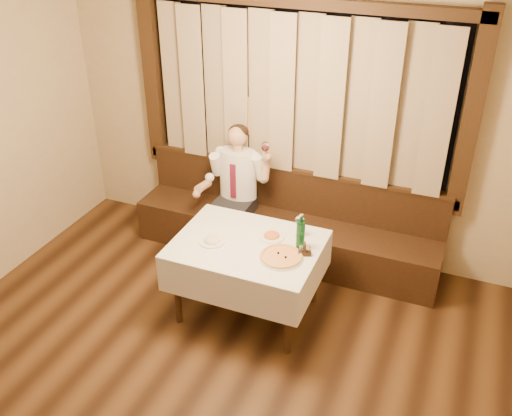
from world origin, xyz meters
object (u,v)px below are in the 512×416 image
at_px(dining_table, 247,253).
at_px(cruet_caddy, 305,251).
at_px(banquette, 286,228).
at_px(pasta_cream, 212,239).
at_px(pizza, 281,256).
at_px(seated_man, 236,181).
at_px(green_bottle, 301,234).
at_px(pasta_red, 272,234).

bearing_deg(dining_table, cruet_caddy, 1.72).
xyz_separation_m(banquette, dining_table, (0.00, -1.02, 0.34)).
relative_size(pasta_cream, cruet_caddy, 1.89).
bearing_deg(pasta_cream, pizza, -0.20).
bearing_deg(seated_man, green_bottle, -40.79).
bearing_deg(banquette, green_bottle, -64.19).
height_order(dining_table, green_bottle, green_bottle).
relative_size(dining_table, pasta_red, 5.49).
distance_m(pasta_cream, green_bottle, 0.77).
bearing_deg(cruet_caddy, pizza, -166.42).
xyz_separation_m(dining_table, seated_man, (-0.52, 0.93, 0.16)).
height_order(cruet_caddy, seated_man, seated_man).
height_order(banquette, pasta_red, banquette).
relative_size(dining_table, green_bottle, 3.79).
relative_size(pizza, pasta_red, 1.62).
distance_m(banquette, cruet_caddy, 1.23).
distance_m(pasta_red, seated_man, 1.03).
xyz_separation_m(banquette, pasta_red, (0.16, -0.86, 0.48)).
bearing_deg(pizza, pasta_red, 124.52).
distance_m(pasta_cream, cruet_caddy, 0.82).
bearing_deg(pizza, cruet_caddy, 35.48).
height_order(pasta_cream, seated_man, seated_man).
xyz_separation_m(banquette, pizza, (0.35, -1.13, 0.46)).
xyz_separation_m(pasta_red, seated_man, (-0.69, 0.77, 0.02)).
bearing_deg(dining_table, pasta_cream, -160.74).
relative_size(pasta_red, green_bottle, 0.69).
xyz_separation_m(pasta_cream, green_bottle, (0.74, 0.20, 0.11)).
distance_m(pasta_red, green_bottle, 0.32).
bearing_deg(green_bottle, pasta_cream, -165.21).
xyz_separation_m(pizza, pasta_red, (-0.19, 0.27, 0.02)).
bearing_deg(dining_table, banquette, 90.00).
relative_size(pasta_red, pasta_cream, 1.00).
relative_size(dining_table, pizza, 3.39).
height_order(banquette, cruet_caddy, banquette).
relative_size(banquette, pasta_red, 13.83).
xyz_separation_m(pasta_red, cruet_caddy, (0.35, -0.15, 0.01)).
xyz_separation_m(banquette, pasta_cream, (-0.29, -1.12, 0.48)).
distance_m(pizza, seated_man, 1.36).
distance_m(banquette, seated_man, 0.73).
xyz_separation_m(pizza, seated_man, (-0.87, 1.04, 0.04)).
xyz_separation_m(dining_table, pasta_cream, (-0.29, -0.10, 0.14)).
relative_size(pizza, cruet_caddy, 3.07).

